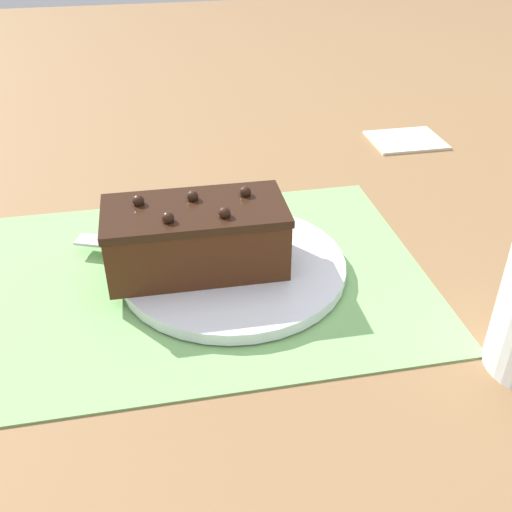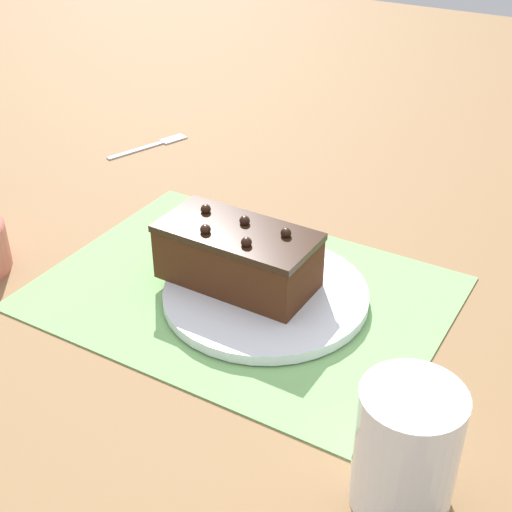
% 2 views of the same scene
% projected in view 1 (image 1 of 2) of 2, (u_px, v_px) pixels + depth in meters
% --- Properties ---
extents(ground_plane, '(3.00, 3.00, 0.00)m').
position_uv_depth(ground_plane, '(204.00, 277.00, 0.63)').
color(ground_plane, olive).
extents(placemat_woven, '(0.46, 0.34, 0.00)m').
position_uv_depth(placemat_woven, '(204.00, 276.00, 0.63)').
color(placemat_woven, '#7AB266').
rests_on(placemat_woven, ground_plane).
extents(cake_plate, '(0.24, 0.24, 0.01)m').
position_uv_depth(cake_plate, '(234.00, 268.00, 0.63)').
color(cake_plate, white).
rests_on(cake_plate, placemat_woven).
extents(chocolate_cake, '(0.18, 0.09, 0.08)m').
position_uv_depth(chocolate_cake, '(196.00, 239.00, 0.60)').
color(chocolate_cake, '#472614').
rests_on(chocolate_cake, cake_plate).
extents(serving_knife, '(0.21, 0.10, 0.01)m').
position_uv_depth(serving_knife, '(207.00, 249.00, 0.64)').
color(serving_knife, slate).
rests_on(serving_knife, cake_plate).
extents(folded_napkin, '(0.11, 0.09, 0.01)m').
position_uv_depth(folded_napkin, '(406.00, 139.00, 0.93)').
color(folded_napkin, beige).
rests_on(folded_napkin, ground_plane).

